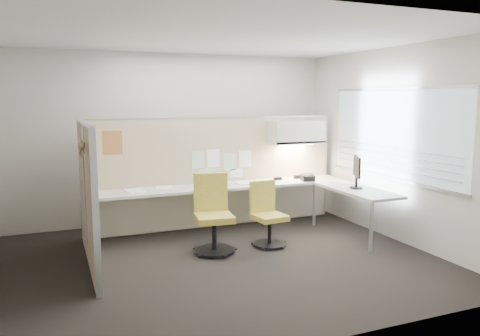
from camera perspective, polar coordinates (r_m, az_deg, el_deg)
name	(u,v)px	position (r m, az deg, el deg)	size (l,w,h in m)	color
floor	(217,261)	(6.11, -2.88, -11.28)	(5.50, 4.50, 0.01)	black
ceiling	(215,35)	(5.80, -3.09, 15.86)	(5.50, 4.50, 0.01)	white
wall_back	(172,138)	(7.94, -8.32, 3.60)	(5.50, 0.02, 2.80)	beige
wall_front	(308,182)	(3.76, 8.35, -1.67)	(5.50, 0.02, 2.80)	beige
wall_right	(394,144)	(7.17, 18.29, 2.76)	(0.02, 4.50, 2.80)	beige
window_pane	(393,134)	(7.14, 18.19, 3.96)	(0.01, 2.80, 1.30)	#A4B3BE
partition_back	(216,173)	(7.54, -2.99, -0.59)	(4.10, 0.06, 1.75)	#C4AF88
partition_left	(88,196)	(6.06, -18.08, -3.21)	(0.06, 2.20, 1.75)	#C4AF88
desk	(249,193)	(7.28, 1.09, -3.08)	(4.00, 2.07, 0.73)	beige
overhead_bin	(296,132)	(7.82, 6.90, 4.37)	(0.90, 0.36, 0.38)	beige
task_light_strip	(296,145)	(7.84, 6.87, 2.84)	(0.60, 0.06, 0.02)	#FFEABF
pinned_papers	(221,163)	(7.51, -2.34, 0.60)	(1.01, 0.00, 0.47)	#8CBF8C
poster	(113,143)	(7.08, -15.28, 2.99)	(0.28, 0.00, 0.35)	orange
chair_left	(213,216)	(6.35, -3.30, -5.90)	(0.55, 0.57, 1.04)	black
chair_right	(267,216)	(6.64, 3.34, -5.88)	(0.47, 0.48, 0.89)	black
monitor	(357,170)	(7.14, 14.05, -0.27)	(0.22, 0.42, 0.48)	black
phone	(307,178)	(7.70, 8.22, -1.18)	(0.24, 0.23, 0.12)	black
stapler	(278,179)	(7.72, 4.63, -1.30)	(0.14, 0.04, 0.05)	black
tape_dispenser	(297,177)	(7.89, 6.97, -1.09)	(0.10, 0.06, 0.06)	black
coat_hook	(83,159)	(5.18, -18.62, 1.07)	(0.18, 0.41, 1.25)	silver
paper_stack_0	(135,191)	(6.87, -12.68, -2.79)	(0.23, 0.30, 0.03)	white
paper_stack_1	(164,188)	(7.06, -9.26, -2.43)	(0.23, 0.30, 0.02)	white
paper_stack_2	(211,186)	(7.11, -3.52, -2.16)	(0.23, 0.30, 0.04)	white
paper_stack_3	(243,183)	(7.41, 0.33, -1.80)	(0.23, 0.30, 0.02)	white
paper_stack_4	(264,181)	(7.51, 2.92, -1.63)	(0.23, 0.30, 0.03)	white
paper_stack_5	(343,183)	(7.56, 12.46, -1.77)	(0.23, 0.30, 0.02)	white
paper_stack_6	(204,188)	(6.93, -4.37, -2.48)	(0.23, 0.30, 0.03)	white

